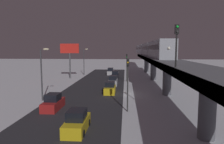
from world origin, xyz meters
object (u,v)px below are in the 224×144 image
sedan_silver (113,81)px  sedan_yellow_2 (110,88)px  rail_signal (177,38)px  commercial_billboard (70,52)px  subway_train (146,49)px  sedan_red (53,103)px  sedan_yellow (77,123)px  traffic_light_mid (127,64)px  traffic_light_near (128,77)px  sedan_silver_2 (111,72)px  sedan_black (115,75)px

sedan_silver → sedan_yellow_2: size_ratio=1.02×
rail_signal → commercial_billboard: (18.93, -31.38, -1.68)m
rail_signal → subway_train: bearing=-92.4°
subway_train → commercial_billboard: 28.17m
commercial_billboard → sedan_red: bearing=101.0°
sedan_yellow_2 → commercial_billboard: bearing=124.8°
sedan_yellow → sedan_silver: bearing=85.8°
sedan_yellow → traffic_light_mid: (-4.70, -29.29, 3.41)m
traffic_light_near → commercial_billboard: size_ratio=0.72×
sedan_silver_2 → sedan_red: (4.60, 35.54, 0.00)m
rail_signal → traffic_light_near: size_ratio=0.62×
sedan_yellow_2 → sedan_silver_2: bearing=94.0°
sedan_yellow → traffic_light_mid: size_ratio=0.68×
sedan_black → commercial_billboard: size_ratio=0.52×
sedan_black → commercial_billboard: (11.56, 0.82, 6.03)m
rail_signal → sedan_black: size_ratio=0.86×
sedan_black → traffic_light_mid: size_ratio=0.72×
rail_signal → sedan_silver: rail_signal is taller
sedan_silver → traffic_light_near: traffic_light_near is taller
sedan_yellow → sedan_red: 7.96m
sedan_red → commercial_billboard: commercial_billboard is taller
traffic_light_mid → sedan_yellow: bearing=80.9°
subway_train → sedan_yellow: subway_train is taller
subway_train → sedan_red: 48.52m
traffic_light_near → commercial_billboard: commercial_billboard is taller
sedan_yellow → rail_signal: bearing=10.6°
rail_signal → sedan_silver_2: 42.06m
sedan_yellow → sedan_silver_2: bearing=90.0°
rail_signal → traffic_light_mid: 28.27m
subway_train → sedan_yellow_2: size_ratio=17.04×
sedan_silver → commercial_billboard: size_ratio=0.50×
rail_signal → sedan_red: size_ratio=0.96×
subway_train → sedan_silver_2: (11.23, 9.83, -6.76)m
sedan_yellow → sedan_silver: size_ratio=0.98×
sedan_black → sedan_yellow_2: bearing=-90.0°
sedan_yellow_2 → traffic_light_near: traffic_light_near is taller
sedan_silver → sedan_red: size_ratio=1.06×
sedan_silver_2 → traffic_light_near: (-4.70, 35.93, 3.40)m
sedan_red → sedan_silver: bearing=-109.7°
sedan_silver → sedan_red: same height
sedan_silver_2 → traffic_light_mid: traffic_light_mid is taller
rail_signal → sedan_yellow: (9.16, 1.71, -7.72)m
rail_signal → sedan_silver: bearing=-72.0°
commercial_billboard → sedan_black: bearing=-176.0°
sedan_silver → sedan_yellow: bearing=-94.2°
sedan_black → rail_signal: bearing=-77.1°
sedan_red → commercial_billboard: 27.75m
rail_signal → traffic_light_mid: (4.46, -27.58, -4.31)m
sedan_yellow → sedan_yellow_2: 16.54m
rail_signal → traffic_light_near: rail_signal is taller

